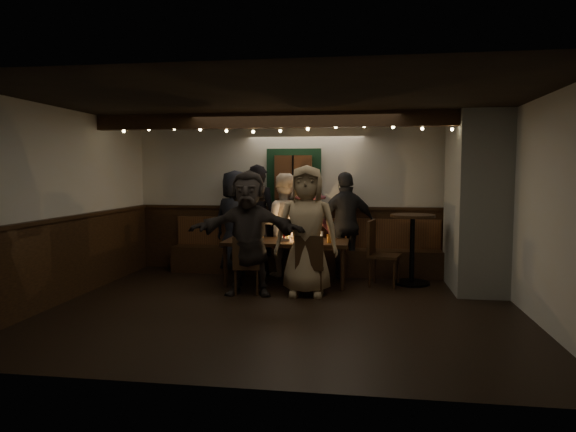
% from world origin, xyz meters
% --- Properties ---
extents(room, '(6.02, 5.01, 2.62)m').
position_xyz_m(room, '(1.07, 1.42, 1.07)').
color(room, black).
rests_on(room, ground).
extents(dining_table, '(1.92, 0.82, 0.83)m').
position_xyz_m(dining_table, '(-0.18, 1.40, 0.63)').
color(dining_table, black).
rests_on(dining_table, ground).
extents(chair_near_left, '(0.43, 0.43, 0.84)m').
position_xyz_m(chair_near_left, '(-0.63, 0.63, 0.47)').
color(chair_near_left, black).
rests_on(chair_near_left, ground).
extents(chair_near_right, '(0.40, 0.40, 0.87)m').
position_xyz_m(chair_near_right, '(0.27, 0.66, 0.49)').
color(chair_near_right, black).
rests_on(chair_near_right, ground).
extents(chair_end, '(0.55, 0.55, 1.01)m').
position_xyz_m(chair_end, '(1.24, 1.51, 0.57)').
color(chair_end, black).
rests_on(chair_end, ground).
extents(high_top, '(0.68, 0.68, 1.09)m').
position_xyz_m(high_top, '(1.76, 1.69, 0.69)').
color(high_top, black).
rests_on(high_top, ground).
extents(person_a, '(1.00, 0.80, 1.77)m').
position_xyz_m(person_a, '(-1.17, 2.15, 0.89)').
color(person_a, black).
rests_on(person_a, ground).
extents(person_b, '(0.75, 0.57, 1.87)m').
position_xyz_m(person_b, '(-0.77, 2.09, 0.94)').
color(person_b, black).
rests_on(person_b, ground).
extents(person_c, '(0.93, 0.77, 1.73)m').
position_xyz_m(person_c, '(-0.33, 2.05, 0.86)').
color(person_c, beige).
rests_on(person_c, ground).
extents(person_d, '(1.13, 0.92, 1.52)m').
position_xyz_m(person_d, '(0.12, 2.11, 0.76)').
color(person_d, '#5C262F').
rests_on(person_d, ground).
extents(person_e, '(1.11, 0.79, 1.75)m').
position_xyz_m(person_e, '(0.73, 2.07, 0.87)').
color(person_e, '#232427').
rests_on(person_e, ground).
extents(person_f, '(1.67, 0.60, 1.77)m').
position_xyz_m(person_f, '(-0.60, 0.64, 0.89)').
color(person_f, '#2A2422').
rests_on(person_f, ground).
extents(person_g, '(0.91, 0.60, 1.84)m').
position_xyz_m(person_g, '(0.21, 0.74, 0.92)').
color(person_g, '#9D8461').
rests_on(person_g, ground).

